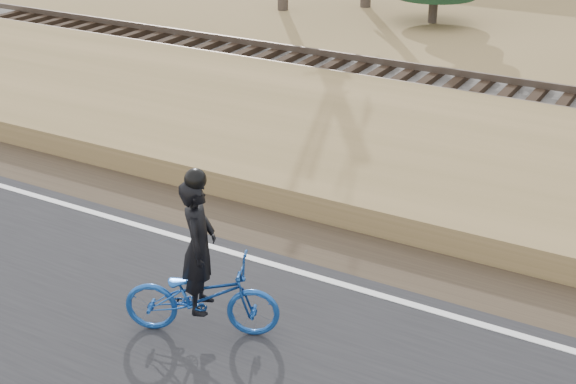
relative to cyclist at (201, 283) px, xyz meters
The scene contains 5 objects.
ground 3.31m from the cyclist, 30.30° to the left, with size 120.00×120.00×0.00m, color #997C4E.
edge_line 3.40m from the cyclist, 33.27° to the left, with size 120.00×0.12×0.01m, color silver.
shoulder 4.04m from the cyclist, 45.42° to the left, with size 120.00×1.60×0.04m, color #473A2B.
embankment 6.48m from the cyclist, 64.44° to the left, with size 120.00×5.00×0.44m, color #997C4E.
cyclist is the anchor object (origin of this frame).
Camera 1 is at (2.22, -8.32, 5.82)m, focal length 50.00 mm.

